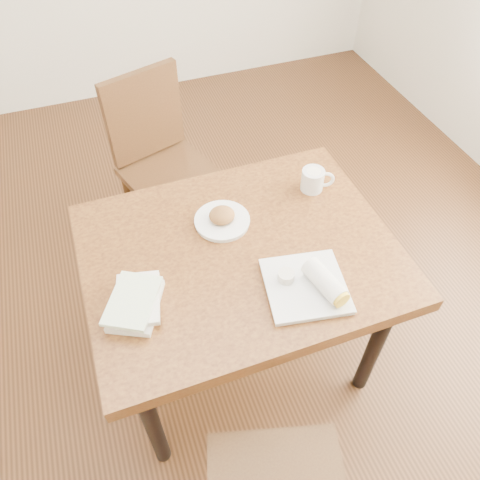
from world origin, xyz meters
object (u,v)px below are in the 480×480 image
object	(u,v)px
chair_far	(160,155)
book_stack	(136,302)
coffee_mug	(314,179)
plate_burrito	(311,285)
plate_scone	(222,219)
table	(240,264)

from	to	relation	value
chair_far	book_stack	size ratio (longest dim) A/B	3.76
chair_far	coffee_mug	distance (m)	0.88
plate_burrito	plate_scone	bearing A→B (deg)	114.45
plate_scone	table	bearing A→B (deg)	-82.99
plate_scone	book_stack	size ratio (longest dim) A/B	0.83
chair_far	coffee_mug	xyz separation A→B (m)	(0.49, -0.68, 0.25)
plate_burrito	coffee_mug	bearing A→B (deg)	63.42
chair_far	table	bearing A→B (deg)	-83.13
coffee_mug	book_stack	world-z (taller)	coffee_mug
plate_scone	plate_burrito	xyz separation A→B (m)	(0.18, -0.39, 0.01)
table	plate_scone	bearing A→B (deg)	97.01
chair_far	coffee_mug	world-z (taller)	chair_far
plate_scone	coffee_mug	xyz separation A→B (m)	(0.41, 0.06, 0.03)
table	book_stack	bearing A→B (deg)	-163.60
coffee_mug	book_stack	xyz separation A→B (m)	(-0.79, -0.32, -0.02)
table	chair_far	bearing A→B (deg)	96.87
table	plate_burrito	size ratio (longest dim) A/B	3.63
chair_far	plate_scone	world-z (taller)	chair_far
table	coffee_mug	xyz separation A→B (m)	(0.39, 0.21, 0.13)
plate_scone	coffee_mug	bearing A→B (deg)	8.18
chair_far	book_stack	world-z (taller)	chair_far
book_stack	table	bearing A→B (deg)	16.40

